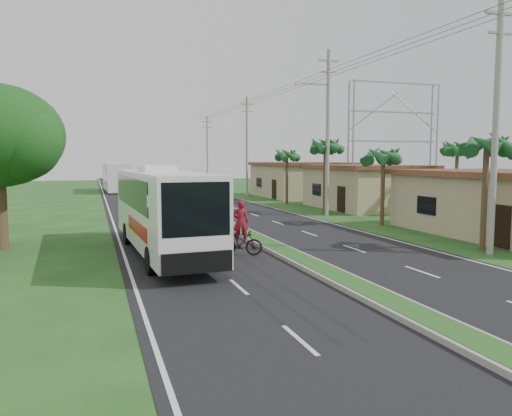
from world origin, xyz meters
name	(u,v)px	position (x,y,z in m)	size (l,w,h in m)	color
ground	(336,279)	(0.00, 0.00, 0.00)	(180.00, 180.00, 0.00)	#1D4419
road_asphalt	(208,216)	(0.00, 20.00, 0.01)	(14.00, 160.00, 0.02)	black
median_strip	(208,215)	(0.00, 20.00, 0.10)	(1.20, 160.00, 0.18)	gray
lane_edge_left	(112,220)	(-6.70, 20.00, 0.00)	(0.12, 160.00, 0.01)	silver
lane_edge_right	(294,214)	(6.70, 20.00, 0.00)	(0.12, 160.00, 0.01)	silver
shop_mid	(365,186)	(14.00, 22.00, 1.86)	(7.60, 10.60, 3.67)	tan
shop_far	(300,179)	(14.00, 36.00, 1.93)	(8.60, 11.60, 3.82)	tan
palm_verge_a	(487,146)	(9.00, 3.00, 4.74)	(2.40, 2.40, 5.45)	#473321
palm_verge_b	(383,156)	(9.40, 12.00, 4.36)	(2.40, 2.40, 5.05)	#473321
palm_verge_c	(325,146)	(8.80, 19.00, 5.12)	(2.40, 2.40, 5.85)	#473321
palm_verge_d	(287,155)	(9.30, 28.00, 4.55)	(2.40, 2.40, 5.25)	#473321
palm_behind_shop	(457,148)	(17.50, 15.00, 4.93)	(2.40, 2.40, 5.65)	#473321
utility_pole_a	(496,123)	(8.50, 2.00, 5.67)	(1.60, 0.28, 11.00)	gray
utility_pole_b	(327,130)	(8.47, 18.00, 6.26)	(3.20, 0.28, 12.00)	gray
utility_pole_c	(247,145)	(8.50, 38.00, 5.67)	(1.60, 0.28, 11.00)	gray
utility_pole_d	(207,151)	(8.50, 58.00, 5.42)	(1.60, 0.28, 10.50)	gray
billboard_lattice	(394,133)	(22.00, 30.00, 6.82)	(10.18, 1.18, 12.07)	gray
coach_bus_main	(162,206)	(-5.06, 6.59, 2.14)	(3.12, 12.13, 3.88)	white
coach_bus_far	(116,176)	(-5.02, 52.03, 2.05)	(2.99, 12.46, 3.61)	white
motorcyclist	(241,236)	(-1.93, 5.09, 0.87)	(1.92, 1.08, 2.41)	black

